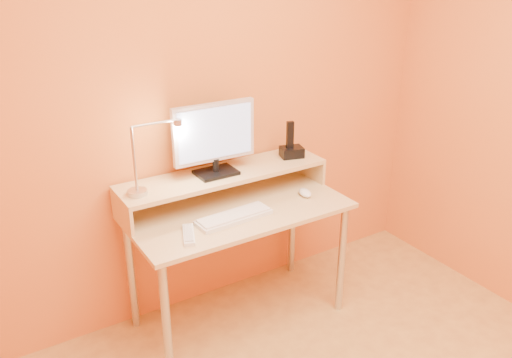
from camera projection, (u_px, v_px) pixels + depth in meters
wall_back at (208, 100)px, 2.91m from camera, size 3.00×0.04×2.50m
desk_leg_fl at (166, 323)px, 2.56m from camera, size 0.04×0.04×0.69m
desk_leg_fr at (342, 260)px, 3.09m from camera, size 0.04×0.04×0.69m
desk_leg_bl at (131, 274)px, 2.95m from camera, size 0.04×0.04×0.69m
desk_leg_br at (292, 225)px, 3.48m from camera, size 0.04×0.04×0.69m
desk_lower at (238, 210)px, 2.88m from camera, size 1.20×0.60×0.02m
shelf_riser_left at (122, 213)px, 2.68m from camera, size 0.02×0.30×0.14m
shelf_riser_right at (309, 167)px, 3.25m from camera, size 0.02×0.30×0.14m
desk_shelf at (224, 174)px, 2.93m from camera, size 1.20×0.30×0.02m
monitor_foot at (216, 172)px, 2.90m from camera, size 0.22×0.16×0.02m
monitor_neck at (216, 165)px, 2.88m from camera, size 0.04×0.04×0.07m
monitor_panel at (214, 132)px, 2.81m from camera, size 0.47×0.05×0.32m
monitor_back at (212, 131)px, 2.83m from camera, size 0.42×0.03×0.27m
monitor_screen at (216, 133)px, 2.80m from camera, size 0.43×0.02×0.28m
lamp_base at (137, 192)px, 2.65m from camera, size 0.10×0.10×0.02m
lamp_post at (134, 159)px, 2.58m from camera, size 0.01×0.01×0.33m
lamp_arm at (155, 123)px, 2.57m from camera, size 0.24×0.01×0.01m
lamp_head at (178, 122)px, 2.64m from camera, size 0.04×0.04×0.03m
lamp_bulb at (178, 125)px, 2.64m from camera, size 0.03×0.03×0.00m
phone_dock at (292, 152)px, 3.13m from camera, size 0.15×0.13×0.06m
phone_handset at (290, 135)px, 3.08m from camera, size 0.05×0.03×0.16m
phone_led at (303, 153)px, 3.12m from camera, size 0.01×0.00×0.04m
keyboard at (234, 217)px, 2.75m from camera, size 0.42×0.15×0.02m
mouse at (305, 193)px, 3.01m from camera, size 0.09×0.12×0.04m
remote_control at (189, 235)px, 2.58m from camera, size 0.13×0.21×0.02m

